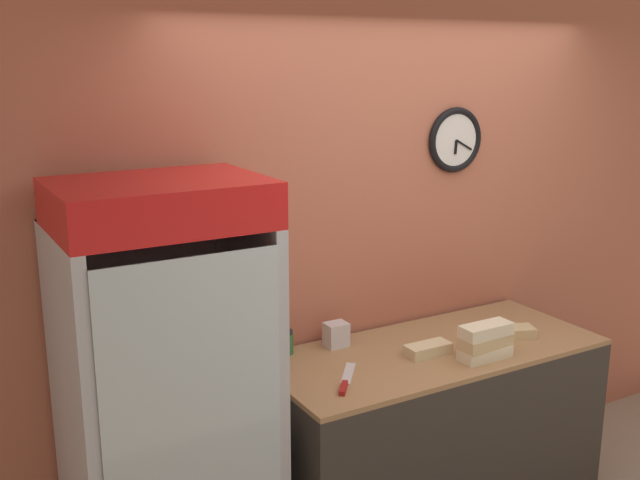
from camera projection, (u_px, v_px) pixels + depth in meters
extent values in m
cube|color=#B7664C|center=(387.00, 245.00, 3.93)|extent=(5.20, 0.06, 2.70)
torus|color=black|center=(455.00, 140.00, 3.95)|extent=(0.35, 0.04, 0.35)
cylinder|color=white|center=(455.00, 140.00, 3.95)|extent=(0.28, 0.01, 0.28)
cube|color=black|center=(456.00, 147.00, 3.95)|extent=(0.02, 0.01, 0.07)
cube|color=black|center=(464.00, 145.00, 3.98)|extent=(0.11, 0.01, 0.06)
cube|color=#332D28|center=(430.00, 435.00, 3.79)|extent=(1.71, 0.73, 0.89)
cube|color=#9E754C|center=(433.00, 350.00, 3.68)|extent=(1.71, 0.73, 0.02)
cube|color=#B2B7BC|center=(146.00, 395.00, 3.34)|extent=(0.79, 0.04, 1.69)
cube|color=#B2B7BC|center=(76.00, 447.00, 2.90)|extent=(0.05, 0.66, 1.69)
cube|color=#B2B7BC|center=(250.00, 404.00, 3.26)|extent=(0.05, 0.66, 1.69)
cube|color=white|center=(147.00, 398.00, 3.31)|extent=(0.69, 0.02, 1.59)
cube|color=silver|center=(197.00, 461.00, 2.80)|extent=(0.69, 0.01, 1.59)
cube|color=red|center=(159.00, 203.00, 2.83)|extent=(0.79, 0.59, 0.18)
cube|color=silver|center=(170.00, 424.00, 3.06)|extent=(0.67, 0.54, 0.01)
cube|color=silver|center=(165.00, 338.00, 2.97)|extent=(0.67, 0.54, 0.01)
cylinder|color=orange|center=(130.00, 444.00, 2.74)|extent=(0.06, 0.06, 0.15)
cylinder|color=orange|center=(128.00, 416.00, 2.71)|extent=(0.02, 0.02, 0.07)
cylinder|color=orange|center=(239.00, 474.00, 3.00)|extent=(0.02, 0.02, 0.07)
cylinder|color=gold|center=(229.00, 325.00, 2.85)|extent=(0.08, 0.08, 0.16)
cylinder|color=gold|center=(229.00, 296.00, 2.82)|extent=(0.03, 0.03, 0.07)
cylinder|color=#72337F|center=(250.00, 324.00, 2.89)|extent=(0.06, 0.06, 0.15)
cylinder|color=#72337F|center=(249.00, 297.00, 2.86)|extent=(0.02, 0.02, 0.07)
cylinder|color=#2D6B38|center=(183.00, 435.00, 2.84)|extent=(0.06, 0.06, 0.12)
cylinder|color=#2D6B38|center=(182.00, 414.00, 2.82)|extent=(0.02, 0.02, 0.05)
cylinder|color=navy|center=(193.00, 332.00, 2.77)|extent=(0.06, 0.06, 0.17)
cylinder|color=navy|center=(192.00, 300.00, 2.74)|extent=(0.02, 0.02, 0.07)
cube|color=beige|center=(485.00, 353.00, 3.54)|extent=(0.26, 0.11, 0.06)
cube|color=tan|center=(486.00, 342.00, 3.53)|extent=(0.27, 0.12, 0.06)
cube|color=beige|center=(486.00, 330.00, 3.51)|extent=(0.26, 0.11, 0.06)
cube|color=beige|center=(428.00, 349.00, 3.59)|extent=(0.23, 0.10, 0.05)
cube|color=tan|center=(512.00, 332.00, 3.82)|extent=(0.25, 0.19, 0.05)
cube|color=silver|center=(348.00, 373.00, 3.38)|extent=(0.18, 0.21, 0.00)
cube|color=maroon|center=(343.00, 388.00, 3.21)|extent=(0.09, 0.11, 0.02)
cylinder|color=#336B38|center=(285.00, 343.00, 3.60)|extent=(0.08, 0.08, 0.10)
cylinder|color=#262628|center=(285.00, 332.00, 3.58)|extent=(0.07, 0.07, 0.01)
cube|color=silver|center=(336.00, 335.00, 3.69)|extent=(0.11, 0.09, 0.12)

